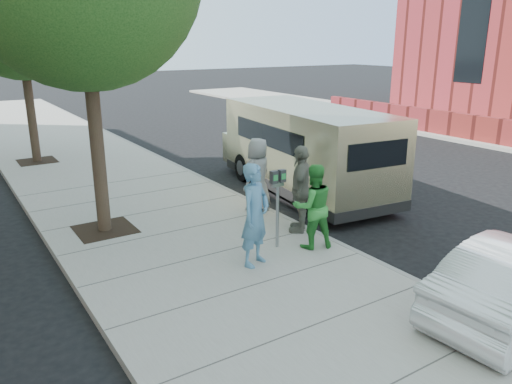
% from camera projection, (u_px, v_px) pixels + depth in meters
% --- Properties ---
extents(ground, '(120.00, 120.00, 0.00)m').
position_uv_depth(ground, '(255.00, 250.00, 10.08)').
color(ground, black).
rests_on(ground, ground).
extents(sidewalk, '(5.00, 60.00, 0.15)m').
position_uv_depth(sidewalk, '(211.00, 258.00, 9.53)').
color(sidewalk, gray).
rests_on(sidewalk, ground).
extents(curb_face, '(0.12, 60.00, 0.16)m').
position_uv_depth(curb_face, '(310.00, 232.00, 10.80)').
color(curb_face, gray).
rests_on(curb_face, ground).
extents(tree_far, '(3.92, 3.80, 6.49)m').
position_uv_depth(tree_far, '(19.00, 13.00, 15.50)').
color(tree_far, black).
rests_on(tree_far, sidewalk).
extents(parking_meter, '(0.32, 0.11, 1.56)m').
position_uv_depth(parking_meter, '(278.00, 192.00, 9.54)').
color(parking_meter, gray).
rests_on(parking_meter, sidewalk).
extents(van, '(2.80, 6.58, 2.37)m').
position_uv_depth(van, '(304.00, 148.00, 13.56)').
color(van, beige).
rests_on(van, ground).
extents(person_officer, '(0.81, 0.69, 1.88)m').
position_uv_depth(person_officer, '(255.00, 215.00, 8.84)').
color(person_officer, teal).
rests_on(person_officer, sidewalk).
extents(person_green_shirt, '(0.97, 0.85, 1.67)m').
position_uv_depth(person_green_shirt, '(313.00, 206.00, 9.62)').
color(person_green_shirt, green).
rests_on(person_green_shirt, sidewalk).
extents(person_gray_shirt, '(1.01, 0.86, 1.74)m').
position_uv_depth(person_gray_shirt, '(258.00, 175.00, 11.78)').
color(person_gray_shirt, gray).
rests_on(person_gray_shirt, sidewalk).
extents(person_striped_polo, '(1.08, 1.10, 1.86)m').
position_uv_depth(person_striped_polo, '(301.00, 189.00, 10.45)').
color(person_striped_polo, slate).
rests_on(person_striped_polo, sidewalk).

